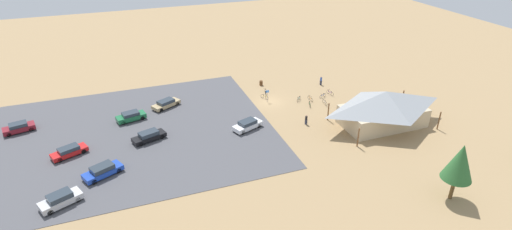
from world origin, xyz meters
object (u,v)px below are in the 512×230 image
object	(u,v)px
bicycle_blue_yard_center	(323,96)
bicycle_yellow_yard_left	(265,97)
car_maroon_inner_stall	(19,128)
lot_sign	(267,94)
car_red_second_row	(69,151)
bicycle_green_edge_south	(310,104)
car_tan_mid_lot	(166,104)
car_silver_by_curb	(61,199)
bicycle_orange_near_porch	(310,99)
trash_bin	(261,83)
pine_center	(460,162)
bike_pavilion	(384,107)
bicycle_purple_lone_west	(330,93)
bicycle_teal_yard_right	(299,99)
bicycle_white_near_sign	(325,102)
visitor_near_lot	(306,119)
bicycle_silver_back_row	(265,91)
car_black_front_row	(149,136)
car_blue_back_corner	(103,171)
visitor_at_bikes	(321,80)
car_green_far_end	(131,116)
car_white_aisle_side	(248,125)

from	to	relation	value
bicycle_blue_yard_center	bicycle_yellow_yard_left	bearing A→B (deg)	-17.33
bicycle_blue_yard_center	car_maroon_inner_stall	distance (m)	48.14
lot_sign	car_red_second_row	bearing A→B (deg)	11.78
bicycle_green_edge_south	car_tan_mid_lot	size ratio (longest dim) A/B	0.32
car_silver_by_curb	car_red_second_row	xyz separation A→B (m)	(-0.40, -10.40, -0.08)
bicycle_orange_near_porch	trash_bin	bearing A→B (deg)	-58.73
car_maroon_inner_stall	pine_center	bearing A→B (deg)	144.96
bike_pavilion	bicycle_purple_lone_west	distance (m)	12.71
lot_sign	bicycle_teal_yard_right	xyz separation A→B (m)	(-5.23, 1.55, -1.06)
trash_bin	car_red_second_row	world-z (taller)	car_red_second_row
bicycle_white_near_sign	bicycle_orange_near_porch	distance (m)	2.72
bike_pavilion	bicycle_blue_yard_center	world-z (taller)	bike_pavilion
bicycle_yellow_yard_left	lot_sign	bearing A→B (deg)	88.93
bicycle_purple_lone_west	bicycle_orange_near_porch	xyz separation A→B (m)	(4.39, 0.93, -0.00)
trash_bin	bicycle_yellow_yard_left	size ratio (longest dim) A/B	0.63
visitor_near_lot	lot_sign	bearing A→B (deg)	-74.64
bicycle_orange_near_porch	bicycle_blue_yard_center	bearing A→B (deg)	-171.33
bicycle_silver_back_row	bicycle_orange_near_porch	xyz separation A→B (m)	(-6.14, 5.57, 0.02)
car_tan_mid_lot	bicycle_silver_back_row	bearing A→B (deg)	178.73
lot_sign	car_black_front_row	bearing A→B (deg)	16.56
bicycle_white_near_sign	car_blue_back_corner	distance (m)	36.45
bicycle_teal_yard_right	car_blue_back_corner	bearing A→B (deg)	19.18
bicycle_yellow_yard_left	bicycle_silver_back_row	bearing A→B (deg)	-114.11
bicycle_teal_yard_right	car_blue_back_corner	distance (m)	33.90
bicycle_white_near_sign	car_silver_by_curb	xyz separation A→B (m)	(39.99, 12.44, 0.40)
lot_sign	visitor_near_lot	world-z (taller)	lot_sign
pine_center	visitor_near_lot	world-z (taller)	pine_center
car_tan_mid_lot	car_black_front_row	bearing A→B (deg)	68.28
bicycle_teal_yard_right	car_tan_mid_lot	bearing A→B (deg)	-13.74
bicycle_silver_back_row	car_black_front_row	bearing A→B (deg)	23.83
car_red_second_row	bicycle_purple_lone_west	bearing A→B (deg)	-173.03
bicycle_green_edge_south	bicycle_yellow_yard_left	xyz separation A→B (m)	(6.01, -5.34, 0.01)
bicycle_purple_lone_west	bicycle_orange_near_porch	bearing A→B (deg)	11.97
visitor_at_bikes	lot_sign	bearing A→B (deg)	15.22
trash_bin	bicycle_yellow_yard_left	world-z (taller)	trash_bin
car_maroon_inner_stall	bicycle_yellow_yard_left	bearing A→B (deg)	177.36
bicycle_green_edge_south	bicycle_purple_lone_west	distance (m)	6.16
bicycle_blue_yard_center	car_blue_back_corner	xyz separation A→B (m)	(36.55, 10.91, 0.41)
visitor_near_lot	car_tan_mid_lot	bearing A→B (deg)	-34.75
car_green_far_end	bike_pavilion	bearing A→B (deg)	157.89
car_maroon_inner_stall	car_white_aisle_side	world-z (taller)	car_maroon_inner_stall
lot_sign	bicycle_silver_back_row	world-z (taller)	lot_sign
pine_center	car_tan_mid_lot	world-z (taller)	pine_center
visitor_near_lot	visitor_at_bikes	bearing A→B (deg)	-126.57
bicycle_orange_near_porch	lot_sign	bearing A→B (deg)	-17.10
bicycle_purple_lone_west	car_blue_back_corner	world-z (taller)	car_blue_back_corner
pine_center	visitor_near_lot	bearing A→B (deg)	-70.52
car_green_far_end	car_white_aisle_side	bearing A→B (deg)	151.32
car_black_front_row	car_maroon_inner_stall	world-z (taller)	car_maroon_inner_stall
car_blue_back_corner	car_white_aisle_side	bearing A→B (deg)	-166.66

